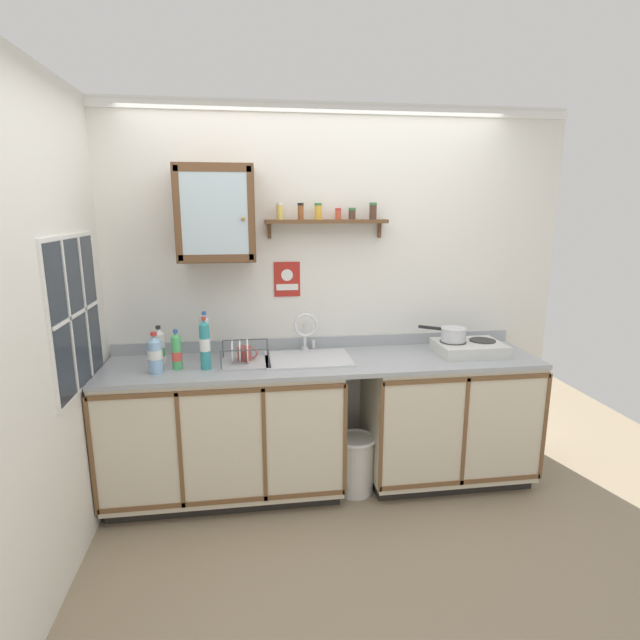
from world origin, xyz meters
The scene contains 22 objects.
floor centered at (0.00, 0.00, 0.00)m, with size 5.85×5.85×0.00m, color gray.
back_wall centered at (0.00, 0.58, 1.28)m, with size 3.45×0.07×2.55m.
side_wall_left centered at (-1.45, -0.32, 1.28)m, with size 0.05×3.35×2.55m, color silver.
lower_cabinet_run centered at (-0.66, 0.25, 0.44)m, with size 1.51×0.61×0.88m.
lower_cabinet_run_right centered at (0.86, 0.25, 0.44)m, with size 1.12×0.61×0.88m.
countertop centered at (0.00, 0.25, 0.90)m, with size 2.81×0.63×0.03m, color #9EA3A8.
backsplash centered at (0.00, 0.54, 0.95)m, with size 2.81×0.02×0.08m, color #9EA3A8.
sink centered at (-0.11, 0.29, 0.89)m, with size 0.56×0.43×0.39m.
hot_plate_stove centered at (0.99, 0.25, 0.95)m, with size 0.44×0.34×0.09m.
saucepan centered at (0.88, 0.28, 1.05)m, with size 0.29×0.23×0.10m.
bottle_detergent_teal_0 centered at (-0.76, 0.18, 1.07)m, with size 0.06×0.06×0.33m.
bottle_opaque_white_1 centered at (-1.05, 0.32, 1.02)m, with size 0.07×0.07×0.25m.
bottle_water_clear_2 centered at (-0.77, 0.34, 1.06)m, with size 0.06×0.06×0.33m.
bottle_water_blue_3 centered at (-1.05, 0.14, 1.03)m, with size 0.09×0.09×0.25m.
bottle_soda_green_4 centered at (-0.93, 0.20, 1.02)m, with size 0.06×0.06×0.25m.
dish_rack centered at (-0.52, 0.24, 0.95)m, with size 0.31×0.27×0.16m.
mug centered at (-0.52, 0.29, 0.96)m, with size 0.13×0.09×0.10m.
wall_cabinet centered at (-0.67, 0.40, 1.85)m, with size 0.48×0.32×0.59m.
spice_shelf centered at (0.05, 0.48, 1.81)m, with size 0.81×0.14×0.23m.
warning_sign centered at (-0.22, 0.55, 1.40)m, with size 0.18×0.01×0.24m.
window centered at (-1.42, -0.01, 1.32)m, with size 0.03×0.77×0.85m.
trash_bin centered at (0.19, 0.16, 0.21)m, with size 0.28×0.28×0.40m.
Camera 1 is at (-0.48, -2.82, 1.88)m, focal length 27.90 mm.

